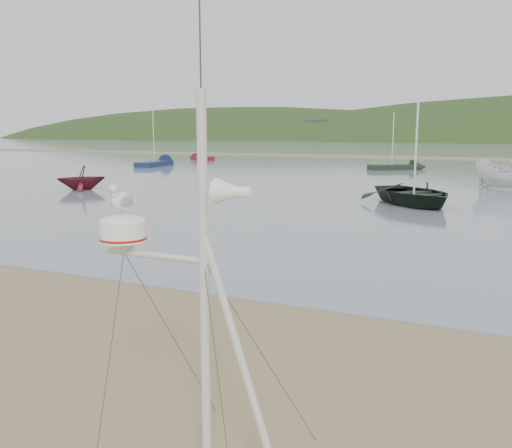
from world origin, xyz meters
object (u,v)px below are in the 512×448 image
at_px(boat_red, 81,167).
at_px(sailboat_dark_mid, 405,167).
at_px(boat_dark, 416,149).
at_px(sailboat_blue_near, 163,163).
at_px(mast_rig, 198,367).
at_px(dinghy_red_far, 198,158).

distance_m(boat_red, sailboat_dark_mid, 30.31).
xyz_separation_m(boat_dark, sailboat_blue_near, (-29.10, 21.37, -2.45)).
distance_m(mast_rig, boat_red, 29.60).
height_order(boat_dark, boat_red, boat_dark).
bearing_deg(dinghy_red_far, boat_dark, -45.91).
height_order(mast_rig, dinghy_red_far, mast_rig).
relative_size(sailboat_dark_mid, sailboat_blue_near, 0.78).
xyz_separation_m(mast_rig, dinghy_red_far, (-32.44, 54.64, -0.88)).
distance_m(sailboat_dark_mid, sailboat_blue_near, 24.84).
xyz_separation_m(sailboat_dark_mid, sailboat_blue_near, (-24.57, -3.62, -0.00)).
bearing_deg(sailboat_blue_near, dinghy_red_far, 101.26).
height_order(sailboat_dark_mid, sailboat_blue_near, sailboat_blue_near).
height_order(boat_dark, sailboat_dark_mid, boat_dark).
relative_size(boat_dark, sailboat_dark_mid, 0.95).
height_order(boat_red, dinghy_red_far, boat_red).
bearing_deg(boat_red, sailboat_dark_mid, 99.35).
bearing_deg(dinghy_red_far, boat_red, -70.82).
bearing_deg(boat_dark, mast_rig, -125.99).
distance_m(boat_red, dinghy_red_far, 35.55).
bearing_deg(mast_rig, dinghy_red_far, 120.70).
bearing_deg(sailboat_dark_mid, boat_red, -119.85).
bearing_deg(boat_red, mast_rig, -6.23).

